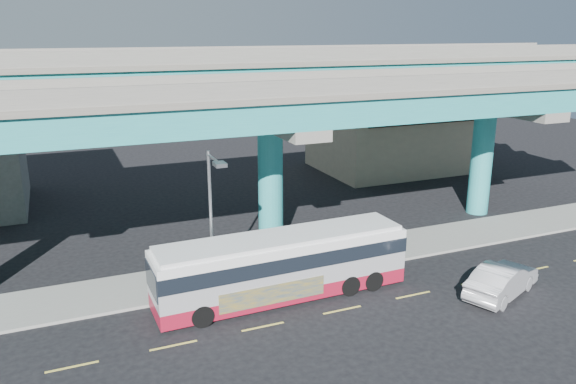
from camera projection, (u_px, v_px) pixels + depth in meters
name	position (u px, v px, depth m)	size (l,w,h in m)	color
ground	(339.00, 307.00, 26.77)	(120.00, 120.00, 0.00)	black
sidewalk	(294.00, 263.00, 31.62)	(70.00, 4.00, 0.15)	gray
lane_markings	(342.00, 310.00, 26.50)	(58.00, 0.12, 0.01)	#D8C64C
viaduct	(269.00, 95.00, 32.28)	(52.00, 12.40, 11.70)	teal
building_beige	(395.00, 132.00, 52.85)	(14.00, 10.23, 7.00)	tan
transit_bus	(282.00, 264.00, 27.32)	(12.71, 3.01, 3.25)	maroon
sedan	(502.00, 280.00, 27.78)	(5.28, 3.56, 1.65)	#B7B7BC
street_lamp	(213.00, 203.00, 26.61)	(0.50, 2.35, 7.11)	gray
stop_sign	(372.00, 227.00, 31.48)	(0.72, 0.40, 2.66)	gray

